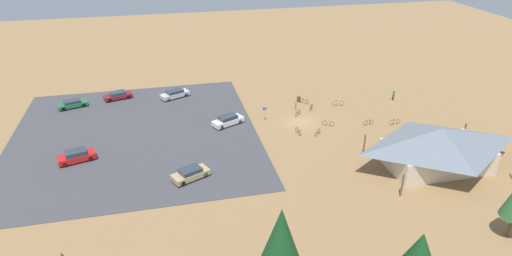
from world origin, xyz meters
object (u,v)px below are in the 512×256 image
at_px(trash_bin, 299,99).
at_px(bicycle_silver_lone_east, 296,106).
at_px(car_green_inner_stall, 72,104).
at_px(pine_west, 420,254).
at_px(car_silver_aisle_side, 175,94).
at_px(bicycle_white_near_porch, 338,103).
at_px(car_tan_back_corner, 191,174).
at_px(lot_sign, 265,112).
at_px(bicycle_blue_yard_front, 318,133).
at_px(bicycle_teal_front_row, 304,101).
at_px(pine_mideast, 281,236).
at_px(car_white_mid_lot, 228,120).
at_px(bicycle_black_back_row, 298,131).
at_px(car_maroon_near_entry, 118,95).
at_px(bike_pavilion, 439,145).
at_px(bicycle_green_yard_right, 368,122).
at_px(visitor_near_lot, 394,95).
at_px(bicycle_purple_by_bin, 311,108).
at_px(bicycle_orange_near_sign, 328,123).
at_px(bicycle_red_mid_cluster, 298,113).
at_px(bicycle_yellow_edge_north, 395,122).
at_px(car_red_by_curb, 76,156).

height_order(trash_bin, bicycle_silver_lone_east, trash_bin).
xyz_separation_m(bicycle_silver_lone_east, car_green_inner_stall, (34.19, -8.14, 0.30)).
xyz_separation_m(pine_west, car_silver_aisle_side, (15.73, -46.45, -4.11)).
distance_m(bicycle_silver_lone_east, bicycle_white_near_porch, 6.91).
distance_m(car_tan_back_corner, car_green_inner_stall, 29.45).
xyz_separation_m(lot_sign, bicycle_blue_yard_front, (-6.07, 6.15, -1.06)).
bearing_deg(bicycle_teal_front_row, pine_west, 83.62).
height_order(pine_mideast, bicycle_white_near_porch, pine_mideast).
bearing_deg(bicycle_silver_lone_east, car_white_mid_lot, 17.02).
bearing_deg(lot_sign, car_white_mid_lot, 3.55).
xyz_separation_m(bicycle_black_back_row, car_maroon_near_entry, (25.07, -18.42, 0.31)).
height_order(bike_pavilion, bicycle_blue_yard_front, bike_pavilion).
distance_m(pine_west, car_silver_aisle_side, 49.22).
distance_m(lot_sign, bicycle_green_yard_right, 15.15).
distance_m(car_tan_back_corner, visitor_near_lot, 38.06).
bearing_deg(visitor_near_lot, bicycle_purple_by_bin, 3.03).
bearing_deg(bicycle_orange_near_sign, bicycle_green_yard_right, 170.01).
xyz_separation_m(bicycle_orange_near_sign, bicycle_white_near_porch, (-4.20, -6.42, 0.01)).
height_order(lot_sign, car_green_inner_stall, lot_sign).
xyz_separation_m(bicycle_orange_near_sign, bicycle_black_back_row, (5.03, 1.44, -0.01)).
xyz_separation_m(bicycle_orange_near_sign, bicycle_red_mid_cluster, (3.15, -4.38, -0.02)).
height_order(pine_west, car_silver_aisle_side, pine_west).
bearing_deg(bicycle_yellow_edge_north, bicycle_silver_lone_east, -35.01).
distance_m(bicycle_purple_by_bin, car_red_by_curb, 34.48).
xyz_separation_m(bicycle_silver_lone_east, bicycle_black_back_row, (2.33, 8.36, 0.01)).
distance_m(bike_pavilion, bicycle_teal_front_row, 23.87).
relative_size(bicycle_orange_near_sign, car_red_by_curb, 0.32).
relative_size(bicycle_yellow_edge_north, car_white_mid_lot, 0.36).
distance_m(bicycle_silver_lone_east, bicycle_red_mid_cluster, 2.58).
distance_m(bicycle_green_yard_right, car_silver_aisle_side, 31.38).
bearing_deg(lot_sign, visitor_near_lot, -172.81).
xyz_separation_m(bicycle_white_near_porch, bicycle_green_yard_right, (-1.59, 7.44, -0.02)).
relative_size(bicycle_yellow_edge_north, bicycle_purple_by_bin, 1.27).
bearing_deg(bicycle_green_yard_right, bicycle_orange_near_sign, -9.99).
xyz_separation_m(pine_mideast, car_green_inner_stall, (21.98, -42.23, -4.60)).
bearing_deg(visitor_near_lot, bicycle_white_near_porch, 1.15).
height_order(trash_bin, bicycle_teal_front_row, trash_bin).
bearing_deg(trash_bin, car_silver_aisle_side, -17.47).
relative_size(trash_bin, car_green_inner_stall, 0.19).
distance_m(lot_sign, bicycle_blue_yard_front, 8.70).
height_order(lot_sign, bicycle_blue_yard_front, lot_sign).
relative_size(bicycle_silver_lone_east, bicycle_black_back_row, 0.98).
height_order(pine_west, bicycle_white_near_porch, pine_west).
xyz_separation_m(bicycle_silver_lone_east, bicycle_white_near_porch, (-6.90, 0.50, 0.03)).
xyz_separation_m(pine_west, bicycle_green_yard_right, (-10.97, -29.98, -4.46)).
height_order(car_white_mid_lot, visitor_near_lot, visitor_near_lot).
bearing_deg(trash_bin, visitor_near_lot, 169.94).
relative_size(bicycle_red_mid_cluster, car_green_inner_stall, 0.26).
relative_size(pine_west, bicycle_red_mid_cluster, 5.49).
bearing_deg(bike_pavilion, car_tan_back_corner, -7.44).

